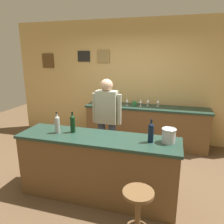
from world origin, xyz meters
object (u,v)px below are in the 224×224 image
(coffee_mug, at_px, (134,103))
(wine_glass_d, at_px, (148,101))
(wine_bottle_b, at_px, (73,123))
(wine_bottle_c, at_px, (151,132))
(wine_glass_b, at_px, (127,101))
(wine_glass_e, at_px, (158,101))
(bartender, at_px, (107,118))
(wine_glass_a, at_px, (93,99))
(ice_bucket, at_px, (169,135))
(wine_glass_c, at_px, (141,101))
(bar_stool, at_px, (138,210))
(wine_bottle_a, at_px, (57,124))

(coffee_mug, bearing_deg, wine_glass_d, 7.59)
(wine_bottle_b, xyz_separation_m, coffee_mug, (0.52, 2.04, -0.11))
(wine_bottle_c, height_order, wine_glass_d, wine_bottle_c)
(wine_glass_b, bearing_deg, wine_glass_d, 10.71)
(wine_glass_e, bearing_deg, wine_bottle_b, -116.47)
(bartender, height_order, wine_glass_b, bartender)
(wine_glass_a, relative_size, wine_glass_b, 1.00)
(wine_bottle_b, xyz_separation_m, wine_glass_d, (0.82, 2.07, -0.05))
(wine_glass_b, distance_m, wine_glass_e, 0.69)
(wine_bottle_c, xyz_separation_m, ice_bucket, (0.22, 0.05, -0.04))
(wine_glass_d, xyz_separation_m, wine_glass_e, (0.22, 0.01, 0.00))
(wine_glass_d, height_order, wine_glass_e, same)
(wine_glass_c, height_order, wine_glass_e, same)
(wine_glass_b, bearing_deg, wine_bottle_b, -100.19)
(bar_stool, height_order, ice_bucket, ice_bucket)
(wine_bottle_b, height_order, coffee_mug, wine_bottle_b)
(wine_glass_d, bearing_deg, wine_bottle_a, -115.25)
(wine_bottle_a, bearing_deg, wine_glass_d, 64.75)
(bartender, height_order, wine_bottle_b, bartender)
(wine_glass_b, distance_m, wine_glass_c, 0.31)
(ice_bucket, xyz_separation_m, coffee_mug, (-0.81, 2.03, -0.07))
(wine_bottle_a, bearing_deg, ice_bucket, 3.09)
(wine_glass_a, relative_size, wine_glass_d, 1.00)
(wine_glass_d, bearing_deg, bartender, -112.41)
(ice_bucket, xyz_separation_m, wine_glass_d, (-0.52, 2.07, -0.01))
(bartender, xyz_separation_m, wine_bottle_a, (-0.47, -0.84, 0.12))
(bartender, bearing_deg, wine_glass_e, 60.07)
(ice_bucket, bearing_deg, wine_glass_e, 98.18)
(wine_glass_b, height_order, wine_glass_e, same)
(wine_glass_e, bearing_deg, coffee_mug, -174.87)
(bartender, relative_size, wine_glass_c, 10.45)
(wine_bottle_c, bearing_deg, bartender, 136.34)
(wine_bottle_a, height_order, wine_bottle_c, same)
(ice_bucket, xyz_separation_m, wine_glass_b, (-0.98, 1.99, -0.01))
(wine_glass_b, xyz_separation_m, wine_glass_c, (0.31, 0.00, 0.00))
(wine_bottle_c, relative_size, wine_glass_d, 1.97)
(wine_bottle_a, height_order, wine_bottle_b, same)
(bar_stool, xyz_separation_m, wine_glass_a, (-1.53, 2.72, 0.55))
(wine_bottle_b, distance_m, coffee_mug, 2.10)
(wine_glass_b, xyz_separation_m, wine_glass_d, (0.46, 0.09, 0.00))
(wine_bottle_c, height_order, ice_bucket, wine_bottle_c)
(wine_glass_b, bearing_deg, wine_glass_e, 7.87)
(wine_bottle_a, xyz_separation_m, wine_glass_a, (-0.24, 2.02, -0.05))
(wine_glass_d, bearing_deg, bar_stool, -84.53)
(bartender, distance_m, wine_glass_e, 1.53)
(bartender, height_order, ice_bucket, bartender)
(bartender, relative_size, wine_glass_b, 10.45)
(wine_bottle_b, height_order, wine_glass_e, wine_bottle_b)
(wine_glass_a, height_order, wine_glass_d, same)
(wine_glass_d, bearing_deg, wine_bottle_b, -111.49)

